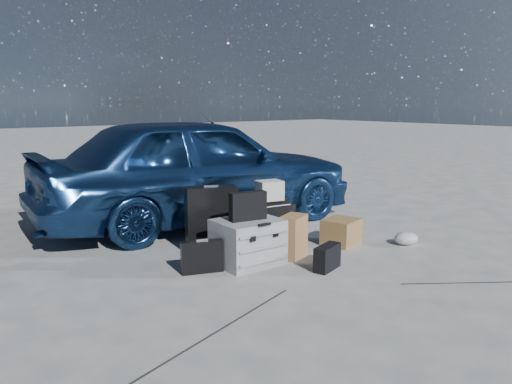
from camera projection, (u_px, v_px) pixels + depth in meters
ground at (321, 268)px, 4.82m from camera, size 60.00×60.00×0.00m
car at (198, 169)px, 6.56m from camera, size 4.36×2.08×1.44m
pelican_case at (248, 242)px, 4.92m from camera, size 0.63×0.52×0.45m
laptop_bag at (248, 206)px, 4.84m from camera, size 0.38×0.15×0.28m
briefcase at (202, 257)px, 4.67m from camera, size 0.40×0.21×0.31m
suitcase_left at (211, 219)px, 5.32m from camera, size 0.58×0.37×0.70m
suitcase_right at (269, 222)px, 5.55m from camera, size 0.45×0.21×0.52m
white_carton at (269, 190)px, 5.47m from camera, size 0.31×0.27×0.21m
duffel_bag at (266, 221)px, 5.99m from camera, size 0.73×0.35×0.35m
flat_box_white at (268, 204)px, 5.96m from camera, size 0.43×0.37×0.06m
flat_box_black at (268, 199)px, 5.93m from camera, size 0.33×0.25×0.06m
kraft_bag at (293, 237)px, 5.13m from camera, size 0.38×0.32×0.44m
cardboard_box at (341, 232)px, 5.61m from camera, size 0.46×0.42×0.29m
plastic_bag at (406, 238)px, 5.60m from camera, size 0.34×0.32×0.15m
messenger_bag at (327, 257)px, 4.76m from camera, size 0.36×0.23×0.24m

